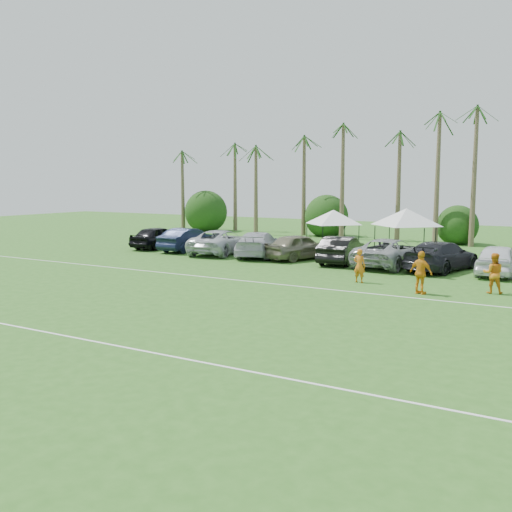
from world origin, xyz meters
The scene contains 27 objects.
ground centered at (0.00, 0.00, 0.00)m, with size 120.00×120.00×0.00m, color #2E611D.
field_lines centered at (0.00, 8.00, 0.01)m, with size 80.00×12.10×0.01m.
palm_tree_0 centered at (-22.00, 38.00, 7.48)m, with size 2.40×2.40×8.90m.
palm_tree_1 centered at (-17.00, 38.00, 8.35)m, with size 2.40×2.40×9.90m.
palm_tree_2 centered at (-12.00, 38.00, 9.21)m, with size 2.40×2.40×10.90m.
palm_tree_3 centered at (-8.00, 38.00, 10.06)m, with size 2.40×2.40×11.90m.
palm_tree_4 centered at (-4.00, 38.00, 7.48)m, with size 2.40×2.40×8.90m.
palm_tree_5 centered at (0.00, 38.00, 8.35)m, with size 2.40×2.40×9.90m.
palm_tree_6 centered at (4.00, 38.00, 9.21)m, with size 2.40×2.40×10.90m.
palm_tree_7 centered at (8.00, 38.00, 10.06)m, with size 2.40×2.40×11.90m.
bush_tree_0 centered at (-19.00, 39.00, 1.80)m, with size 4.00×4.00×4.00m.
bush_tree_1 centered at (-6.00, 39.00, 1.80)m, with size 4.00×4.00×4.00m.
bush_tree_2 centered at (6.00, 39.00, 1.80)m, with size 4.00×4.00×4.00m.
sideline_player_a centered at (5.29, 16.52, 0.86)m, with size 0.63×0.41×1.72m, color orange.
sideline_player_b centered at (11.55, 16.89, 0.93)m, with size 0.90×0.71×1.86m, color orange.
sideline_player_c centered at (8.74, 15.05, 0.99)m, with size 1.15×0.48×1.97m, color orange.
canopy_tent_left centered at (-0.70, 27.58, 3.06)m, with size 4.41×4.41×3.57m.
canopy_tent_right centered at (4.90, 26.35, 3.34)m, with size 4.82×4.82×3.90m.
parked_car_0 centered at (-13.25, 23.11, 0.85)m, with size 2.01×4.98×1.70m, color black.
parked_car_1 centered at (-10.22, 22.89, 0.85)m, with size 1.80×5.15×1.70m, color black.
parked_car_2 centered at (-7.18, 22.71, 0.85)m, with size 2.82×6.11×1.70m, color #B9BDC2.
parked_car_3 centered at (-4.14, 22.74, 0.85)m, with size 2.38×5.85×1.70m, color #B8B8C1.
parked_car_4 centered at (-1.11, 22.78, 0.85)m, with size 2.01×4.98×1.70m, color #7C765C.
parked_car_5 centered at (1.93, 22.63, 0.85)m, with size 1.80×5.15×1.70m, color black.
parked_car_6 centered at (4.97, 22.66, 0.85)m, with size 2.82×6.11×1.70m, color #989A9C.
parked_car_7 centered at (8.00, 22.61, 0.85)m, with size 2.38×5.85×1.70m, color black.
parked_car_8 centered at (11.04, 22.61, 0.85)m, with size 2.01×4.98×1.70m, color white.
Camera 1 is at (15.03, -10.71, 5.07)m, focal length 40.00 mm.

